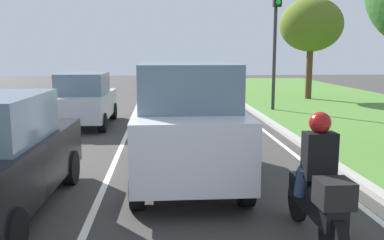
{
  "coord_description": "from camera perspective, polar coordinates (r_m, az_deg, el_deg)",
  "views": [
    {
      "loc": [
        0.41,
        0.18,
        2.5
      ],
      "look_at": [
        0.96,
        8.08,
        1.2
      ],
      "focal_mm": 39.59,
      "sensor_mm": 36.0,
      "label": 1
    }
  ],
  "objects": [
    {
      "name": "rider_person",
      "position": [
        5.67,
        16.67,
        -4.43
      ],
      "size": [
        0.5,
        0.4,
        1.16
      ],
      "rotation": [
        0.0,
        0.0,
        0.01
      ],
      "color": "black",
      "rests_on": "ground"
    },
    {
      "name": "lane_line_center",
      "position": [
        14.09,
        -8.42,
        -1.0
      ],
      "size": [
        0.12,
        32.0,
        0.01
      ],
      "primitive_type": "cube",
      "color": "silver",
      "rests_on": "ground"
    },
    {
      "name": "curb_right",
      "position": [
        14.51,
        10.82,
        -0.53
      ],
      "size": [
        0.24,
        48.0,
        0.12
      ],
      "primitive_type": "cube",
      "color": "#9E9B93",
      "rests_on": "ground"
    },
    {
      "name": "tree_roadside_far",
      "position": [
        22.62,
        15.76,
        12.19
      ],
      "size": [
        3.15,
        3.15,
        5.14
      ],
      "color": "#4C331E",
      "rests_on": "ground"
    },
    {
      "name": "car_hatchback_far",
      "position": [
        14.62,
        -14.25,
        2.67
      ],
      "size": [
        1.78,
        3.73,
        1.78
      ],
      "rotation": [
        0.0,
        0.0,
        -0.02
      ],
      "color": "#B7BABF",
      "rests_on": "ground"
    },
    {
      "name": "lane_line_right_edge",
      "position": [
        14.4,
        8.89,
        -0.78
      ],
      "size": [
        0.12,
        32.0,
        0.01
      ],
      "primitive_type": "cube",
      "color": "silver",
      "rests_on": "ground"
    },
    {
      "name": "motorcycle",
      "position": [
        5.8,
        16.57,
        -10.49
      ],
      "size": [
        0.41,
        1.9,
        1.01
      ],
      "rotation": [
        0.0,
        0.0,
        0.01
      ],
      "color": "black",
      "rests_on": "ground"
    },
    {
      "name": "traffic_light_near_right",
      "position": [
        17.91,
        11.26,
        12.76
      ],
      "size": [
        0.32,
        0.5,
        5.39
      ],
      "color": "#2D2D2D",
      "rests_on": "ground"
    },
    {
      "name": "ground_plane",
      "position": [
        14.05,
        -5.57,
        -0.98
      ],
      "size": [
        60.0,
        60.0,
        0.0
      ],
      "primitive_type": "plane",
      "color": "#383533"
    },
    {
      "name": "car_suv_ahead",
      "position": [
        8.13,
        -0.81,
        -0.12
      ],
      "size": [
        1.99,
        4.51,
        2.28
      ],
      "rotation": [
        0.0,
        0.0,
        0.01
      ],
      "color": "silver",
      "rests_on": "ground"
    }
  ]
}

